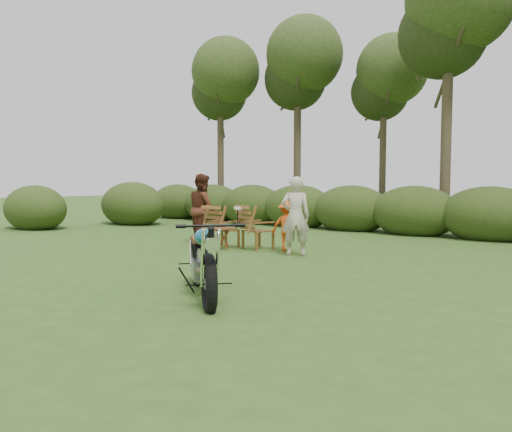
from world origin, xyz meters
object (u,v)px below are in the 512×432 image
Objects in this scene: child at (287,251)px; adult_b at (203,243)px; lawn_chair_right at (258,249)px; cup at (221,226)px; motorcycle at (203,295)px; side_table at (220,239)px; adult_a at (295,256)px; lawn_chair_left at (224,247)px.

adult_b is at bearing -11.44° from child.
cup reaches higher than lawn_chair_right.
side_table is at bearing 169.20° from motorcycle.
motorcycle is 4.35× the size of side_table.
child is at bearing -151.19° from lawn_chair_right.
adult_a is 1.46× the size of child.
adult_b is (-1.07, 0.52, -0.25)m from side_table.
lawn_chair_left is at bearing 168.50° from motorcycle.
child is (-0.54, 0.45, 0.00)m from adult_a.
side_table is 1.50m from child.
adult_b is (-0.85, 0.16, 0.00)m from lawn_chair_left.
lawn_chair_left is 0.60× the size of adult_a.
lawn_chair_left is 0.67m from cup.
adult_b reaches higher than child.
cup is (-2.86, 3.39, 0.53)m from motorcycle.
lawn_chair_left is at bearing 125.91° from cup.
adult_a reaches higher than lawn_chair_left.
motorcycle is 5.53m from adult_b.
adult_b is at bearing -41.80° from adult_a.
lawn_chair_right is 2.00× the size of side_table.
lawn_chair_right is 0.61× the size of adult_a.
lawn_chair_right is 0.70m from child.
adult_b is at bearing 154.13° from side_table.
cup is 0.10× the size of child.
cup reaches higher than lawn_chair_left.
motorcycle reaches higher than side_table.
cup reaches higher than child.
adult_a is (1.81, 0.31, -0.25)m from side_table.
adult_a is (1.79, 0.28, -0.53)m from cup.
child is (2.34, 0.24, 0.00)m from adult_b.
adult_a reaches higher than lawn_chair_right.
adult_a is at bearing -151.55° from adult_b.
side_table reaches higher than lawn_chair_right.
adult_a is 0.95× the size of adult_b.
side_table is 0.45× the size of child.
motorcycle is 4.47m from cup.
child is at bearing -141.50° from adult_b.
side_table is at bearing 13.68° from child.
adult_a is (2.03, -0.05, 0.00)m from lawn_chair_left.
child is (1.26, 0.73, -0.53)m from cup.
lawn_chair_left is at bearing 122.49° from side_table.
adult_a is 0.70m from child.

